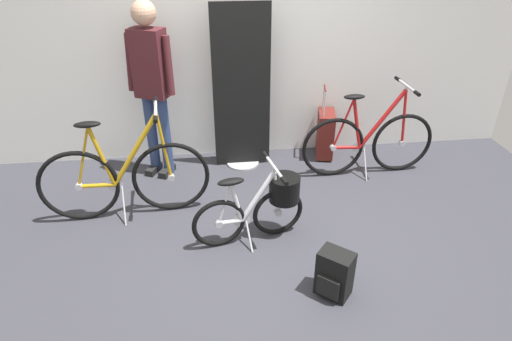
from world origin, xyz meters
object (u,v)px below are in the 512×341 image
folding_bike_foreground (263,203)px  backpack_on_floor (334,274)px  floor_banner_stand (242,98)px  display_bike_left (368,142)px  rolling_suitcase (325,133)px  visitor_near_wall (152,79)px  display_bike_right (125,178)px

folding_bike_foreground → backpack_on_floor: (0.42, -0.72, -0.16)m
floor_banner_stand → display_bike_left: size_ratio=1.22×
folding_bike_foreground → rolling_suitcase: rolling_suitcase is taller
floor_banner_stand → display_bike_left: bearing=-15.2°
display_bike_left → visitor_near_wall: bearing=172.4°
floor_banner_stand → backpack_on_floor: bearing=-76.7°
floor_banner_stand → display_bike_right: floor_banner_stand is taller
floor_banner_stand → folding_bike_foreground: size_ratio=1.81×
display_bike_left → backpack_on_floor: (-0.82, -1.69, -0.19)m
floor_banner_stand → visitor_near_wall: (-0.89, -0.06, 0.25)m
floor_banner_stand → visitor_near_wall: bearing=-176.0°
rolling_suitcase → backpack_on_floor: (-0.48, -2.14, -0.10)m
folding_bike_foreground → display_bike_left: size_ratio=0.67×
display_bike_left → visitor_near_wall: (-2.20, 0.29, 0.67)m
visitor_near_wall → display_bike_right: bearing=-106.9°
display_bike_left → display_bike_right: size_ratio=0.95×
visitor_near_wall → backpack_on_floor: bearing=-55.3°
backpack_on_floor → visitor_near_wall: bearing=124.7°
display_bike_right → backpack_on_floor: (1.62, -1.20, -0.21)m
floor_banner_stand → display_bike_right: bearing=-143.1°
floor_banner_stand → folding_bike_foreground: 1.40m
folding_bike_foreground → display_bike_left: display_bike_left is taller
backpack_on_floor → folding_bike_foreground: bearing=120.4°
display_bike_left → display_bike_right: display_bike_right is taller
floor_banner_stand → visitor_near_wall: size_ratio=0.98×
display_bike_left → display_bike_right: 2.49m
folding_bike_foreground → floor_banner_stand: bearing=92.6°
display_bike_left → rolling_suitcase: display_bike_left is taller
display_bike_right → floor_banner_stand: bearing=36.9°
display_bike_right → backpack_on_floor: bearing=-36.5°
display_bike_right → visitor_near_wall: 1.05m
floor_banner_stand → rolling_suitcase: (0.96, 0.09, -0.50)m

